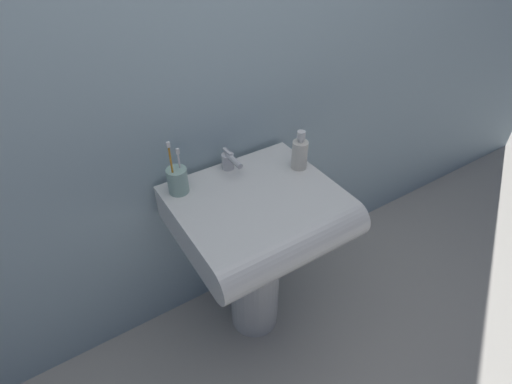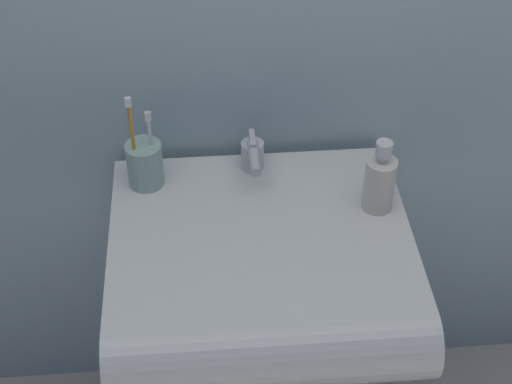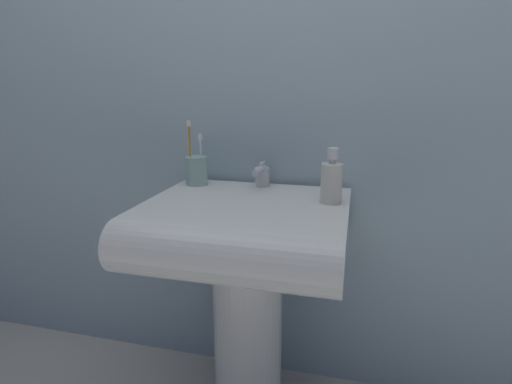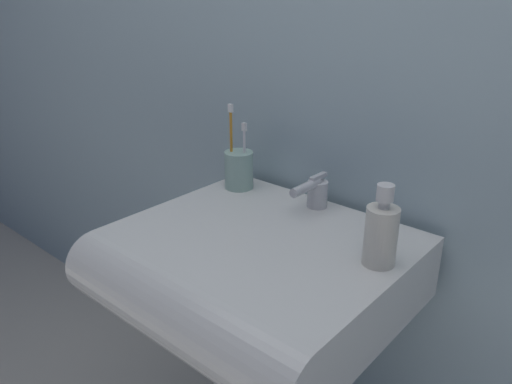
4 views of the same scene
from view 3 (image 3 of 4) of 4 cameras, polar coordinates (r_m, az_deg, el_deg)
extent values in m
cube|color=#9EB7C1|center=(1.40, 1.84, 19.24)|extent=(5.00, 0.05, 2.40)
cylinder|color=white|center=(1.37, -1.17, -19.85)|extent=(0.22, 0.22, 0.62)
cube|color=white|center=(1.20, -1.26, -4.63)|extent=(0.59, 0.47, 0.14)
cylinder|color=white|center=(0.99, -4.94, -9.04)|extent=(0.59, 0.14, 0.14)
cylinder|color=silver|center=(1.35, 0.91, 2.16)|extent=(0.05, 0.05, 0.06)
cylinder|color=silver|center=(1.29, 0.42, 3.08)|extent=(0.02, 0.10, 0.02)
cube|color=silver|center=(1.34, 0.92, 3.99)|extent=(0.01, 0.06, 0.01)
cylinder|color=#99BFB2|center=(1.38, -8.50, 3.03)|extent=(0.07, 0.07, 0.10)
cylinder|color=orange|center=(1.37, -9.39, 5.40)|extent=(0.01, 0.01, 0.19)
cube|color=white|center=(1.35, -9.57, 9.65)|extent=(0.01, 0.01, 0.02)
cylinder|color=white|center=(1.37, -7.85, 4.54)|extent=(0.01, 0.01, 0.14)
cube|color=white|center=(1.36, -7.97, 7.83)|extent=(0.01, 0.01, 0.02)
cylinder|color=silver|center=(1.17, 10.72, 1.21)|extent=(0.06, 0.06, 0.12)
cylinder|color=silver|center=(1.15, 10.87, 4.34)|extent=(0.02, 0.02, 0.01)
cylinder|color=silver|center=(1.15, 10.93, 5.46)|extent=(0.03, 0.03, 0.03)
camera|label=1|loc=(1.08, -77.38, 36.92)|focal=28.00mm
camera|label=2|loc=(0.83, -104.67, 61.11)|focal=55.00mm
camera|label=4|loc=(0.50, 59.52, 26.83)|focal=35.00mm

